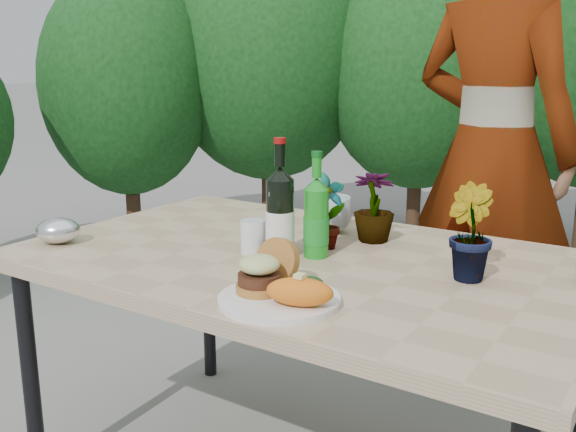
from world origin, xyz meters
The scene contains 16 objects.
patio_table centered at (0.00, 0.00, 0.69)m, with size 1.60×1.00×0.75m.
shrub_hedge centered at (0.14, 1.75, 1.19)m, with size 6.82×5.20×2.41m.
dinner_plate centered at (0.15, -0.35, 0.76)m, with size 0.28×0.28×0.01m, color white.
burger_stack centered at (0.10, -0.33, 0.81)m, with size 0.11×0.16×0.11m.
sweet_potato centered at (0.22, -0.37, 0.80)m, with size 0.15×0.08×0.06m, color orange.
grilled_veg centered at (0.17, -0.26, 0.78)m, with size 0.08×0.05×0.03m.
wine_bottle centered at (-0.05, -0.05, 0.87)m, with size 0.08×0.08×0.34m.
sparkling_water centered at (0.04, 0.01, 0.86)m, with size 0.07×0.07×0.30m.
plastic_cup centered at (-0.13, -0.06, 0.80)m, with size 0.07×0.07×0.10m, color silver.
seedling_left centered at (0.02, 0.10, 0.86)m, with size 0.12×0.08×0.22m, color #306021.
seedling_mid centered at (0.45, 0.05, 0.87)m, with size 0.13×0.11×0.24m, color #2F5F20.
seedling_right centered at (0.10, 0.24, 0.86)m, with size 0.12×0.12×0.22m, color #27551D.
blue_bowl centered at (-0.07, 0.27, 0.81)m, with size 0.15×0.15×0.12m, color silver.
foil_packet_left centered at (-0.69, -0.30, 0.79)m, with size 0.13×0.11×0.08m, color silver.
person centered at (0.22, 1.03, 0.95)m, with size 0.69×0.46×1.90m, color #9E6E4F.
terracotta_pot centered at (-1.74, 2.08, 0.07)m, with size 0.17×0.17×0.14m.
Camera 1 is at (0.92, -1.49, 1.28)m, focal length 40.00 mm.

